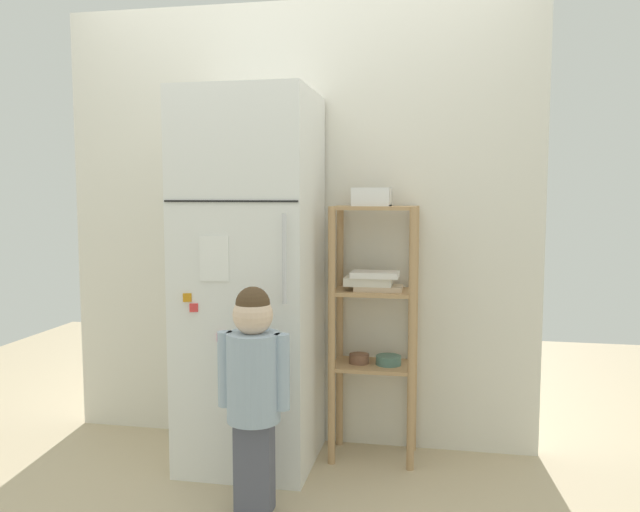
% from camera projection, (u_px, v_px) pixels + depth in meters
% --- Properties ---
extents(ground_plane, '(6.00, 6.00, 0.00)m').
position_uv_depth(ground_plane, '(281.00, 463.00, 3.14)').
color(ground_plane, tan).
extents(kitchen_wall_back, '(2.51, 0.03, 2.30)m').
position_uv_depth(kitchen_wall_back, '(296.00, 226.00, 3.37)').
color(kitchen_wall_back, silver).
rests_on(kitchen_wall_back, ground).
extents(refrigerator, '(0.62, 0.62, 1.80)m').
position_uv_depth(refrigerator, '(251.00, 281.00, 3.10)').
color(refrigerator, white).
rests_on(refrigerator, ground).
extents(child_standing, '(0.31, 0.23, 0.95)m').
position_uv_depth(child_standing, '(254.00, 376.00, 2.63)').
color(child_standing, '#555868').
rests_on(child_standing, ground).
extents(pantry_shelf_unit, '(0.42, 0.28, 1.26)m').
position_uv_depth(pantry_shelf_unit, '(374.00, 310.00, 3.16)').
color(pantry_shelf_unit, tan).
rests_on(pantry_shelf_unit, ground).
extents(fruit_bin, '(0.18, 0.17, 0.09)m').
position_uv_depth(fruit_bin, '(374.00, 198.00, 3.11)').
color(fruit_bin, white).
rests_on(fruit_bin, pantry_shelf_unit).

